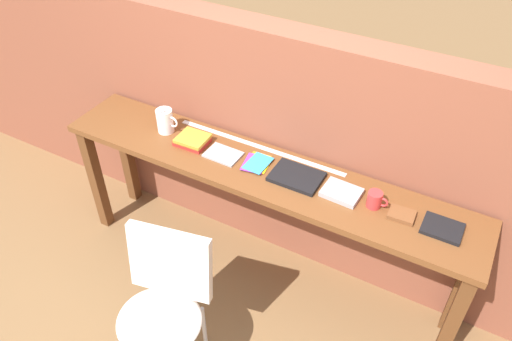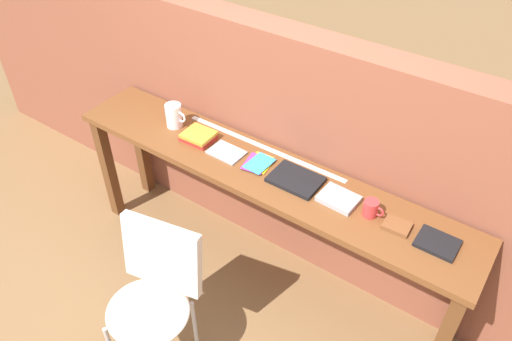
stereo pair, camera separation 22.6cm
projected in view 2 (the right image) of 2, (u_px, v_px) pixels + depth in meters
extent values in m
plane|color=brown|center=(233.00, 300.00, 3.16)|extent=(40.00, 40.00, 0.00)
cube|color=brown|center=(292.00, 152.00, 3.06)|extent=(6.00, 0.20, 1.56)
cube|color=brown|center=(261.00, 171.00, 2.80)|extent=(2.50, 0.44, 0.04)
cube|color=#5B341A|center=(108.00, 169.00, 3.50)|extent=(0.07, 0.07, 0.84)
cube|color=#5B341A|center=(141.00, 146.00, 3.70)|extent=(0.07, 0.07, 0.84)
cube|color=#5B341A|center=(461.00, 301.00, 2.66)|extent=(0.07, 0.07, 0.84)
ellipsoid|color=silver|center=(148.00, 311.00, 2.57)|extent=(0.51, 0.50, 0.08)
cube|color=silver|center=(162.00, 255.00, 2.55)|extent=(0.45, 0.19, 0.40)
cylinder|color=#B2B2B7|center=(145.00, 305.00, 2.89)|extent=(0.02, 0.02, 0.41)
cylinder|color=#B2B2B7|center=(195.00, 325.00, 2.79)|extent=(0.02, 0.02, 0.41)
cylinder|color=white|center=(174.00, 116.00, 3.06)|extent=(0.10, 0.10, 0.15)
cone|color=white|center=(169.00, 106.00, 2.98)|extent=(0.04, 0.03, 0.04)
torus|color=white|center=(181.00, 117.00, 3.02)|extent=(0.07, 0.01, 0.07)
cube|color=red|center=(198.00, 137.00, 2.98)|extent=(0.19, 0.15, 0.03)
cube|color=gold|center=(199.00, 134.00, 2.96)|extent=(0.18, 0.16, 0.02)
cube|color=#9E9EA3|center=(226.00, 152.00, 2.89)|extent=(0.21, 0.15, 0.01)
cube|color=#E5334C|center=(256.00, 163.00, 2.82)|extent=(0.12, 0.16, 0.00)
cube|color=yellow|center=(261.00, 164.00, 2.81)|extent=(0.13, 0.16, 0.00)
cube|color=orange|center=(259.00, 162.00, 2.82)|extent=(0.13, 0.16, 0.00)
cube|color=purple|center=(256.00, 163.00, 2.80)|extent=(0.15, 0.18, 0.00)
cube|color=#3399D8|center=(259.00, 163.00, 2.80)|extent=(0.12, 0.17, 0.00)
cube|color=black|center=(296.00, 179.00, 2.70)|extent=(0.28, 0.20, 0.02)
cube|color=#9E9EA3|center=(339.00, 199.00, 2.58)|extent=(0.20, 0.16, 0.03)
cylinder|color=red|center=(371.00, 208.00, 2.48)|extent=(0.08, 0.08, 0.09)
torus|color=red|center=(379.00, 212.00, 2.46)|extent=(0.06, 0.01, 0.06)
cube|color=brown|center=(397.00, 226.00, 2.43)|extent=(0.14, 0.11, 0.02)
cube|color=black|center=(437.00, 243.00, 2.35)|extent=(0.19, 0.15, 0.02)
cube|color=silver|center=(264.00, 147.00, 2.93)|extent=(1.09, 0.03, 0.00)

